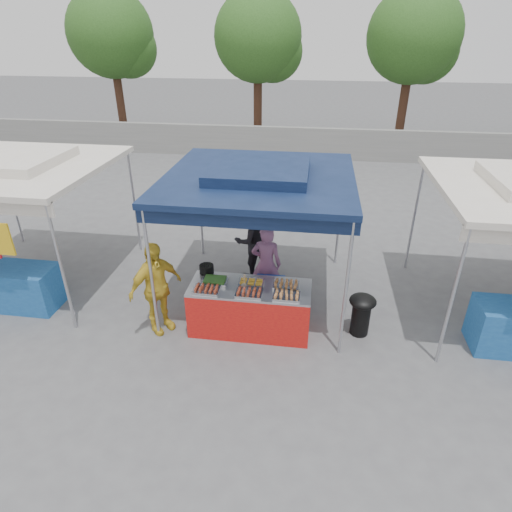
# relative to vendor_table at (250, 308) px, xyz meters

# --- Properties ---
(ground_plane) EXTENTS (80.00, 80.00, 0.00)m
(ground_plane) POSITION_rel_vendor_table_xyz_m (0.00, 0.10, -0.43)
(ground_plane) COLOR #545456
(back_wall) EXTENTS (40.00, 0.25, 1.20)m
(back_wall) POSITION_rel_vendor_table_xyz_m (0.00, 11.10, 0.17)
(back_wall) COLOR slate
(back_wall) RESTS_ON ground_plane
(main_canopy) EXTENTS (3.20, 3.20, 2.57)m
(main_canopy) POSITION_rel_vendor_table_xyz_m (0.00, 1.07, 1.94)
(main_canopy) COLOR #AFAFB6
(main_canopy) RESTS_ON ground_plane
(neighbor_stall_left) EXTENTS (3.20, 3.20, 2.57)m
(neighbor_stall_left) POSITION_rel_vendor_table_xyz_m (-4.50, 0.67, 1.18)
(neighbor_stall_left) COLOR #AFAFB6
(neighbor_stall_left) RESTS_ON ground_plane
(tree_0) EXTENTS (3.64, 3.60, 6.19)m
(tree_0) POSITION_rel_vendor_table_xyz_m (-7.91, 13.52, 3.81)
(tree_0) COLOR #3C2317
(tree_0) RESTS_ON ground_plane
(tree_1) EXTENTS (3.57, 3.52, 6.04)m
(tree_1) POSITION_rel_vendor_table_xyz_m (-1.57, 13.27, 3.71)
(tree_1) COLOR #3C2317
(tree_1) RESTS_ON ground_plane
(tree_2) EXTENTS (3.61, 3.56, 6.13)m
(tree_2) POSITION_rel_vendor_table_xyz_m (4.47, 13.30, 3.76)
(tree_2) COLOR #3C2317
(tree_2) RESTS_ON ground_plane
(vendor_table) EXTENTS (2.00, 0.80, 0.85)m
(vendor_table) POSITION_rel_vendor_table_xyz_m (0.00, 0.00, 0.00)
(vendor_table) COLOR #B51612
(vendor_table) RESTS_ON ground_plane
(food_tray_fl) EXTENTS (0.42, 0.30, 0.07)m
(food_tray_fl) POSITION_rel_vendor_table_xyz_m (-0.67, -0.24, 0.46)
(food_tray_fl) COLOR #BABBBF
(food_tray_fl) RESTS_ON vendor_table
(food_tray_fm) EXTENTS (0.42, 0.30, 0.07)m
(food_tray_fm) POSITION_rel_vendor_table_xyz_m (0.02, -0.24, 0.46)
(food_tray_fm) COLOR #BABBBF
(food_tray_fm) RESTS_ON vendor_table
(food_tray_fr) EXTENTS (0.42, 0.30, 0.07)m
(food_tray_fr) POSITION_rel_vendor_table_xyz_m (0.62, -0.24, 0.46)
(food_tray_fr) COLOR #BABBBF
(food_tray_fr) RESTS_ON vendor_table
(food_tray_bl) EXTENTS (0.42, 0.30, 0.07)m
(food_tray_bl) POSITION_rel_vendor_table_xyz_m (-0.60, 0.05, 0.46)
(food_tray_bl) COLOR #BABBBF
(food_tray_bl) RESTS_ON vendor_table
(food_tray_bm) EXTENTS (0.42, 0.30, 0.07)m
(food_tray_bm) POSITION_rel_vendor_table_xyz_m (0.01, 0.07, 0.46)
(food_tray_bm) COLOR #BABBBF
(food_tray_bm) RESTS_ON vendor_table
(food_tray_br) EXTENTS (0.42, 0.30, 0.07)m
(food_tray_br) POSITION_rel_vendor_table_xyz_m (0.59, 0.09, 0.46)
(food_tray_br) COLOR #BABBBF
(food_tray_br) RESTS_ON vendor_table
(cooking_pot) EXTENTS (0.25, 0.25, 0.14)m
(cooking_pot) POSITION_rel_vendor_table_xyz_m (-0.81, 0.35, 0.50)
(cooking_pot) COLOR black
(cooking_pot) RESTS_ON vendor_table
(skewer_cup) EXTENTS (0.09, 0.09, 0.11)m
(skewer_cup) POSITION_rel_vendor_table_xyz_m (-0.07, -0.13, 0.48)
(skewer_cup) COLOR #AFAFB6
(skewer_cup) RESTS_ON vendor_table
(wok_burner) EXTENTS (0.44, 0.44, 0.75)m
(wok_burner) POSITION_rel_vendor_table_xyz_m (1.85, 0.15, 0.02)
(wok_burner) COLOR black
(wok_burner) RESTS_ON ground_plane
(crate_left) EXTENTS (0.47, 0.33, 0.28)m
(crate_left) POSITION_rel_vendor_table_xyz_m (-0.25, 0.61, -0.28)
(crate_left) COLOR #123697
(crate_left) RESTS_ON ground_plane
(crate_right) EXTENTS (0.55, 0.38, 0.33)m
(crate_right) POSITION_rel_vendor_table_xyz_m (0.26, 0.63, -0.26)
(crate_right) COLOR #123697
(crate_right) RESTS_ON ground_plane
(crate_stacked) EXTENTS (0.51, 0.36, 0.31)m
(crate_stacked) POSITION_rel_vendor_table_xyz_m (0.26, 0.63, 0.06)
(crate_stacked) COLOR #123697
(crate_stacked) RESTS_ON crate_right
(vendor_woman) EXTENTS (0.57, 0.38, 1.52)m
(vendor_woman) POSITION_rel_vendor_table_xyz_m (0.15, 0.95, 0.33)
(vendor_woman) COLOR #805177
(vendor_woman) RESTS_ON ground_plane
(helper_man) EXTENTS (0.95, 0.87, 1.59)m
(helper_man) POSITION_rel_vendor_table_xyz_m (-0.22, 1.81, 0.37)
(helper_man) COLOR black
(helper_man) RESTS_ON ground_plane
(customer_person) EXTENTS (0.91, 1.01, 1.64)m
(customer_person) POSITION_rel_vendor_table_xyz_m (-1.53, -0.22, 0.40)
(customer_person) COLOR gold
(customer_person) RESTS_ON ground_plane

